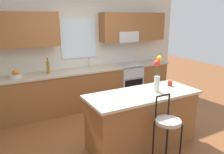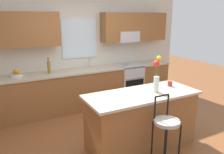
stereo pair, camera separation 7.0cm
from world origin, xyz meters
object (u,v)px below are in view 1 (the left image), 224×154
object	(u,v)px
oven_range	(127,82)
mug_ceramic	(170,83)
bar_stool_near	(168,125)
bottle_olive_oil	(48,67)
kitchen_island	(142,119)
flower_vase	(157,75)
fruit_bowl_oranges	(16,75)

from	to	relation	value
oven_range	mug_ceramic	world-z (taller)	mug_ceramic
bar_stool_near	bottle_olive_oil	size ratio (longest dim) A/B	3.04
kitchen_island	flower_vase	xyz separation A→B (m)	(0.23, -0.05, 0.74)
oven_range	bottle_olive_oil	distance (m)	2.08
kitchen_island	fruit_bowl_oranges	distance (m)	2.65
bar_stool_near	mug_ceramic	world-z (taller)	bar_stool_near
bar_stool_near	mug_ceramic	xyz separation A→B (m)	(0.65, 0.69, 0.33)
oven_range	bottle_olive_oil	bearing A→B (deg)	179.29
kitchen_island	bar_stool_near	distance (m)	0.62
fruit_bowl_oranges	bottle_olive_oil	bearing A→B (deg)	-0.32
oven_range	kitchen_island	distance (m)	2.19
fruit_bowl_oranges	kitchen_island	bearing A→B (deg)	-49.98
mug_ceramic	oven_range	bearing A→B (deg)	80.47
fruit_bowl_oranges	oven_range	bearing A→B (deg)	-0.61
flower_vase	fruit_bowl_oranges	world-z (taller)	flower_vase
bar_stool_near	flower_vase	world-z (taller)	flower_vase
oven_range	flower_vase	world-z (taller)	flower_vase
flower_vase	bottle_olive_oil	xyz separation A→B (m)	(-1.25, 2.04, -0.15)
flower_vase	fruit_bowl_oranges	size ratio (longest dim) A/B	2.47
bar_stool_near	flower_vase	bearing A→B (deg)	67.46
fruit_bowl_oranges	bottle_olive_oil	world-z (taller)	bottle_olive_oil
mug_ceramic	fruit_bowl_oranges	bearing A→B (deg)	140.75
fruit_bowl_oranges	bottle_olive_oil	xyz separation A→B (m)	(0.65, -0.00, 0.09)
mug_ceramic	bar_stool_near	bearing A→B (deg)	-133.32
kitchen_island	bar_stool_near	bearing A→B (deg)	-90.00
kitchen_island	bottle_olive_oil	bearing A→B (deg)	117.29
flower_vase	mug_ceramic	distance (m)	0.51
bar_stool_near	flower_vase	distance (m)	0.82
flower_vase	fruit_bowl_oranges	distance (m)	2.81
bar_stool_near	kitchen_island	bearing A→B (deg)	90.00
flower_vase	mug_ceramic	bearing A→B (deg)	18.89
bottle_olive_oil	flower_vase	bearing A→B (deg)	-58.47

